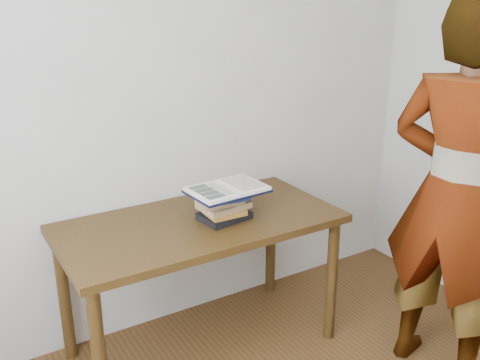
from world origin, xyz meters
TOP-DOWN VIEW (x-y plane):
  - room_shell at (-0.08, 0.01)m, footprint 3.54×3.54m
  - desk at (0.11, 1.38)m, footprint 1.39×0.69m
  - book_stack at (0.22, 1.32)m, footprint 0.26×0.22m
  - open_book at (0.23, 1.31)m, footprint 0.39×0.28m
  - reader at (1.05, 0.62)m, footprint 0.60×0.76m

SIDE VIEW (x-z plane):
  - desk at x=0.11m, z-range 0.27..1.02m
  - book_stack at x=0.22m, z-range 0.74..0.89m
  - open_book at x=0.23m, z-range 0.89..0.92m
  - reader at x=1.05m, z-range 0.00..1.86m
  - room_shell at x=-0.08m, z-range 0.32..2.94m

